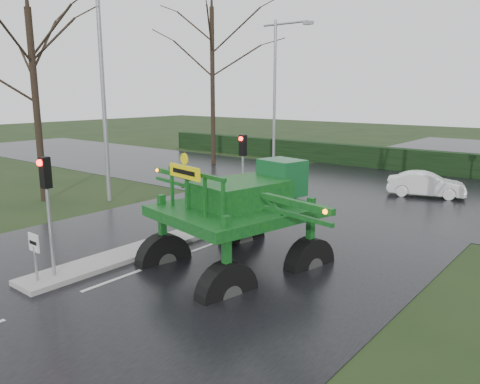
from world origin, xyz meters
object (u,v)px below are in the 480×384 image
Objects in this scene: traffic_signal_near at (47,191)px; traffic_signal_mid at (243,158)px; keep_left_sign at (34,250)px; street_light_left_far at (278,81)px; white_sedan at (425,197)px; street_light_left_near at (106,75)px; crop_sprayer at (167,195)px.

traffic_signal_mid is at bearing 90.00° from traffic_signal_near.
street_light_left_far reaches higher than keep_left_sign.
traffic_signal_mid is at bearing 135.84° from white_sedan.
street_light_left_near is (-6.89, -1.49, 3.40)m from traffic_signal_mid.
keep_left_sign is at bearing 148.04° from white_sedan.
crop_sprayer reaches higher than keep_left_sign.
keep_left_sign is at bearing -97.87° from crop_sprayer.
street_light_left_near is 2.67× the size of white_sedan.
traffic_signal_near and traffic_signal_mid have the same top height.
traffic_signal_near is at bearing 90.00° from keep_left_sign.
keep_left_sign is at bearing -47.41° from street_light_left_near.
street_light_left_near is at bearing -167.79° from traffic_signal_mid.
crop_sprayer reaches higher than traffic_signal_near.
traffic_signal_mid is 0.44× the size of crop_sprayer.
traffic_signal_near is at bearing -100.54° from crop_sprayer.
street_light_left_far is (0.00, 14.00, 0.00)m from street_light_left_near.
white_sedan is at bearing 75.63° from traffic_signal_near.
traffic_signal_near is 0.35× the size of street_light_left_near.
street_light_left_near is 9.80m from crop_sprayer.
street_light_left_near reaches higher than traffic_signal_mid.
traffic_signal_near is at bearing -90.00° from traffic_signal_mid.
crop_sprayer is (1.27, 3.69, 1.07)m from keep_left_sign.
keep_left_sign is 11.32m from street_light_left_near.
crop_sprayer is at bearing 68.35° from traffic_signal_near.
street_light_left_far is at bearing 118.86° from traffic_signal_mid.
keep_left_sign is 18.81m from white_sedan.
white_sedan is (3.27, 14.54, -2.13)m from crop_sprayer.
white_sedan is at bearing 63.80° from traffic_signal_mid.
keep_left_sign is 1.61m from traffic_signal_near.
street_light_left_near is at bearing 134.53° from traffic_signal_near.
traffic_signal_near is 22.37m from street_light_left_far.
keep_left_sign is 23.11m from street_light_left_far.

